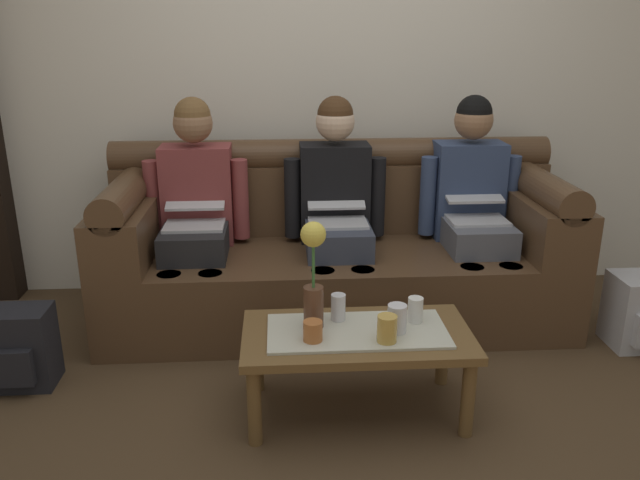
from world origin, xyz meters
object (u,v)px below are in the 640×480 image
object	(u,v)px
couch	(336,253)
coffee_table	(357,343)
person_middle	(336,203)
backpack_left	(14,349)
cup_far_center	(397,318)
cup_far_left	(415,310)
person_right	(473,201)
person_left	(196,206)
flower_vase	(313,273)
cup_far_right	(387,329)
cup_near_left	(338,307)
cup_near_right	(313,331)

from	to	relation	value
couch	coffee_table	size ratio (longest dim) A/B	2.63
person_middle	coffee_table	world-z (taller)	person_middle
coffee_table	backpack_left	bearing A→B (deg)	168.55
coffee_table	cup_far_center	xyz separation A→B (m)	(0.16, -0.03, 0.12)
person_middle	cup_far_left	size ratio (longest dim) A/B	11.40
person_right	cup_far_center	distance (m)	1.19
cup_far_center	cup_far_left	distance (m)	0.13
couch	person_left	world-z (taller)	person_left
cup_far_left	flower_vase	bearing A→B (deg)	-177.12
person_left	cup_far_center	distance (m)	1.37
couch	backpack_left	bearing A→B (deg)	-156.25
cup_far_right	backpack_left	size ratio (longest dim) A/B	0.29
person_middle	cup_near_left	world-z (taller)	person_middle
cup_near_right	cup_near_left	bearing A→B (deg)	57.10
person_right	person_middle	bearing A→B (deg)	179.98
person_right	cup_far_center	size ratio (longest dim) A/B	10.39
flower_vase	cup_near_right	xyz separation A→B (m)	(-0.01, -0.12, -0.20)
person_right	couch	bearing A→B (deg)	179.63
flower_vase	cup_near_left	distance (m)	0.22
person_left	cup_far_left	xyz separation A→B (m)	(1.01, -0.91, -0.22)
cup_far_left	cup_far_center	bearing A→B (deg)	-136.43
cup_near_right	person_middle	bearing A→B (deg)	79.94
person_right	coffee_table	world-z (taller)	person_right
coffee_table	cup_far_right	world-z (taller)	cup_far_right
flower_vase	cup_near_right	distance (m)	0.23
cup_near_right	cup_far_left	distance (m)	0.46
cup_near_left	backpack_left	size ratio (longest dim) A/B	0.31
cup_far_left	cup_far_right	bearing A→B (deg)	-131.03
couch	cup_near_left	xyz separation A→B (m)	(-0.07, -0.88, 0.08)
person_middle	cup_far_center	bearing A→B (deg)	-81.01
cup_near_left	cup_near_right	distance (m)	0.22
couch	cup_far_right	bearing A→B (deg)	-84.53
person_left	cup_far_right	world-z (taller)	person_left
person_right	cup_near_left	distance (m)	1.22
cup_far_left	person_right	bearing A→B (deg)	61.13
person_left	person_right	distance (m)	1.51
cup_far_center	cup_far_right	bearing A→B (deg)	-123.79
person_left	cup_far_right	bearing A→B (deg)	-51.55
person_middle	person_right	distance (m)	0.76
person_left	coffee_table	size ratio (longest dim) A/B	1.29
cup_near_left	cup_far_center	xyz separation A→B (m)	(0.23, -0.13, 0.00)
couch	cup_near_right	distance (m)	1.08
cup_far_center	cup_near_left	bearing A→B (deg)	150.65
couch	cup_far_center	distance (m)	1.02
flower_vase	cup_near_left	world-z (taller)	flower_vase
couch	person_middle	world-z (taller)	person_middle
coffee_table	cup_far_left	xyz separation A→B (m)	(0.25, 0.06, 0.11)
person_middle	person_right	bearing A→B (deg)	-0.02
person_left	cup_near_left	bearing A→B (deg)	-51.85
cup_far_left	backpack_left	distance (m)	1.81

